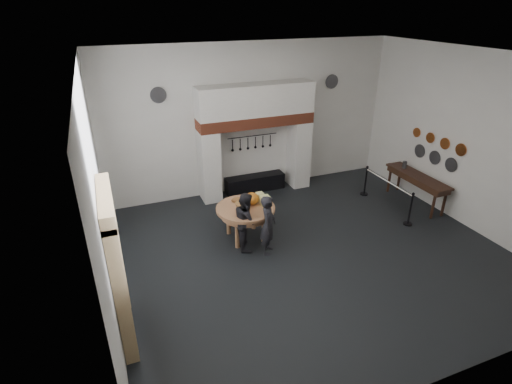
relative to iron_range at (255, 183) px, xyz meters
name	(u,v)px	position (x,y,z in m)	size (l,w,h in m)	color
floor	(311,251)	(0.00, -3.72, -0.25)	(9.00, 8.00, 0.02)	black
ceiling	(324,58)	(0.00, -3.72, 4.25)	(9.00, 8.00, 0.02)	silver
wall_back	(251,119)	(0.00, 0.28, 2.00)	(9.00, 0.02, 4.50)	silver
wall_front	(464,268)	(0.00, -7.72, 2.00)	(9.00, 0.02, 4.50)	silver
wall_left	(99,199)	(-4.50, -3.72, 2.00)	(0.02, 8.00, 4.50)	silver
wall_right	(471,141)	(4.50, -3.72, 2.00)	(0.02, 8.00, 4.50)	silver
chimney_pier_left	(209,166)	(-1.48, -0.07, 0.82)	(0.55, 0.70, 2.15)	silver
chimney_pier_right	(298,153)	(1.48, -0.07, 0.82)	(0.55, 0.70, 2.15)	silver
hearth_brick_band	(256,120)	(0.00, -0.07, 2.06)	(3.50, 0.72, 0.32)	#9E442B
chimney_hood	(256,100)	(0.00, -0.07, 2.67)	(3.50, 0.70, 0.90)	silver
iron_range	(255,183)	(0.00, 0.00, 0.00)	(1.90, 0.45, 0.50)	black
utensil_rail	(252,136)	(0.00, 0.20, 1.50)	(0.02, 0.02, 1.60)	black
door_recess	(113,275)	(-4.47, -4.72, 1.00)	(0.04, 1.10, 2.50)	black
door_jamb_near	(121,297)	(-4.38, -5.42, 1.05)	(0.22, 0.30, 2.60)	tan
door_jamb_far	(115,250)	(-4.38, -4.02, 1.05)	(0.22, 0.30, 2.60)	tan
door_lintel	(105,202)	(-4.38, -4.72, 2.40)	(0.22, 1.70, 0.30)	tan
wall_plaque	(106,211)	(-4.45, -2.92, 1.35)	(0.05, 0.34, 0.44)	gold
work_table	(246,209)	(-1.25, -2.56, 0.59)	(1.47, 1.47, 0.07)	#AF7F52
pumpkin	(252,199)	(-1.05, -2.46, 0.78)	(0.36, 0.36, 0.31)	orange
cheese_block_big	(265,200)	(-0.75, -2.61, 0.74)	(0.22, 0.22, 0.24)	#E3E588
cheese_block_small	(260,196)	(-0.77, -2.31, 0.72)	(0.18, 0.18, 0.20)	#E9E58B
wicker_basket	(242,207)	(-1.40, -2.71, 0.73)	(0.32, 0.32, 0.22)	#935E36
bread_loaf	(237,200)	(-1.35, -2.21, 0.69)	(0.31, 0.18, 0.13)	#A07138
visitor_near	(268,225)	(-0.98, -3.36, 0.50)	(0.54, 0.36, 1.49)	black
visitor_far	(246,221)	(-1.38, -2.96, 0.48)	(0.71, 0.55, 1.46)	black
side_table	(418,176)	(4.10, -2.59, 0.62)	(0.55, 2.20, 0.06)	#361F13
pewter_jug	(405,165)	(4.10, -1.99, 0.76)	(0.12, 0.12, 0.22)	#54555A
copper_pan_a	(461,150)	(4.46, -3.52, 1.70)	(0.34, 0.34, 0.03)	#C6662D
copper_pan_b	(445,144)	(4.46, -2.97, 1.70)	(0.32, 0.32, 0.03)	#C6662D
copper_pan_c	(430,138)	(4.46, -2.42, 1.70)	(0.30, 0.30, 0.03)	#C6662D
copper_pan_d	(417,132)	(4.46, -1.87, 1.70)	(0.28, 0.28, 0.03)	#C6662D
pewter_plate_left	(451,165)	(4.46, -3.32, 1.20)	(0.40, 0.40, 0.03)	#4C4C51
pewter_plate_mid	(435,158)	(4.46, -2.72, 1.20)	(0.40, 0.40, 0.03)	#4C4C51
pewter_plate_right	(420,151)	(4.46, -2.12, 1.20)	(0.40, 0.40, 0.03)	#4C4C51
pewter_plate_back_left	(158,95)	(-2.70, 0.24, 2.95)	(0.44, 0.44, 0.03)	#4C4C51
pewter_plate_back_right	(332,82)	(2.70, 0.24, 2.95)	(0.44, 0.44, 0.03)	#4C4C51
barrier_post_near	(410,210)	(3.08, -3.56, 0.20)	(0.05, 0.05, 0.90)	black
barrier_post_far	(366,181)	(3.08, -1.56, 0.20)	(0.05, 0.05, 0.90)	black
barrier_rope	(388,182)	(3.08, -2.56, 0.60)	(0.04, 0.04, 2.00)	white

